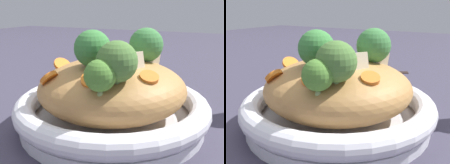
{
  "view_description": "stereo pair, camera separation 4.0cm",
  "coord_description": "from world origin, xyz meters",
  "views": [
    {
      "loc": [
        -0.34,
        -0.16,
        0.18
      ],
      "look_at": [
        0.0,
        0.0,
        0.07
      ],
      "focal_mm": 42.32,
      "sensor_mm": 36.0,
      "label": 1
    },
    {
      "loc": [
        -0.33,
        -0.2,
        0.18
      ],
      "look_at": [
        0.0,
        0.0,
        0.07
      ],
      "focal_mm": 42.32,
      "sensor_mm": 36.0,
      "label": 2
    }
  ],
  "objects": [
    {
      "name": "ground_plane",
      "position": [
        0.0,
        0.0,
        0.0
      ],
      "size": [
        3.0,
        3.0,
        0.0
      ],
      "primitive_type": "plane",
      "color": "#3A3647"
    },
    {
      "name": "serving_bowl",
      "position": [
        0.0,
        0.0,
        0.02
      ],
      "size": [
        0.29,
        0.29,
        0.05
      ],
      "color": "white",
      "rests_on": "ground_plane"
    },
    {
      "name": "chicken_chunks",
      "position": [
        0.01,
        -0.01,
        0.1
      ],
      "size": [
        0.12,
        0.1,
        0.03
      ],
      "color": "beige",
      "rests_on": "serving_bowl"
    },
    {
      "name": "zucchini_slices",
      "position": [
        0.02,
        -0.02,
        0.1
      ],
      "size": [
        0.14,
        0.07,
        0.05
      ],
      "color": "beige",
      "rests_on": "serving_bowl"
    },
    {
      "name": "chopsticks_pair",
      "position": [
        0.31,
        0.1,
        0.0
      ],
      "size": [
        0.13,
        0.22,
        0.01
      ],
      "color": "black",
      "rests_on": "ground_plane"
    },
    {
      "name": "carrot_coins",
      "position": [
        -0.02,
        0.02,
        0.09
      ],
      "size": [
        0.16,
        0.18,
        0.04
      ],
      "color": "orange",
      "rests_on": "serving_bowl"
    },
    {
      "name": "broccoli_florets",
      "position": [
        -0.03,
        -0.02,
        0.12
      ],
      "size": [
        0.17,
        0.11,
        0.08
      ],
      "color": "#A2B771",
      "rests_on": "serving_bowl"
    },
    {
      "name": "noodle_heap",
      "position": [
        -0.0,
        -0.0,
        0.06
      ],
      "size": [
        0.22,
        0.22,
        0.09
      ],
      "color": "#B48146",
      "rests_on": "serving_bowl"
    }
  ]
}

